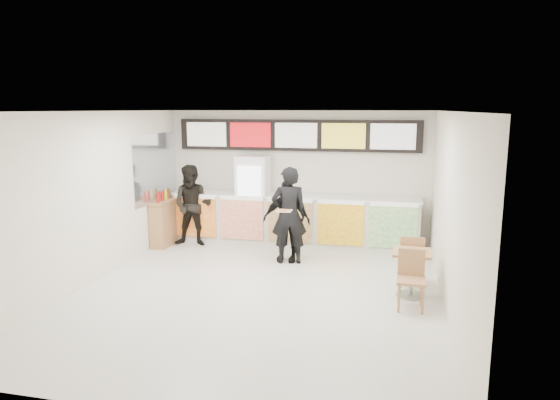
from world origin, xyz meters
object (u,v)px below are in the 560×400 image
(drinks_fridge, at_px, (253,199))
(cafe_table, at_px, (411,265))
(customer_left, at_px, (193,206))
(customer_mid, at_px, (286,221))
(condiment_ledge, at_px, (164,222))
(service_counter, at_px, (293,220))
(customer_main, at_px, (289,215))

(drinks_fridge, relative_size, cafe_table, 1.28)
(drinks_fridge, xyz_separation_m, customer_left, (-1.25, -0.56, -0.09))
(customer_left, bearing_deg, cafe_table, -31.35)
(customer_left, xyz_separation_m, customer_mid, (2.29, -0.68, -0.08))
(condiment_ledge, bearing_deg, customer_mid, -10.66)
(condiment_ledge, bearing_deg, cafe_table, -20.68)
(service_counter, relative_size, customer_left, 3.05)
(customer_mid, height_order, cafe_table, customer_mid)
(customer_left, xyz_separation_m, condiment_ledge, (-0.64, -0.13, -0.39))
(drinks_fridge, distance_m, customer_mid, 1.63)
(service_counter, bearing_deg, condiment_ledge, -166.55)
(customer_main, xyz_separation_m, customer_left, (-2.36, 0.80, -0.06))
(drinks_fridge, height_order, customer_left, drinks_fridge)
(cafe_table, distance_m, condiment_ledge, 5.69)
(customer_main, bearing_deg, condiment_ledge, -27.80)
(drinks_fridge, relative_size, condiment_ledge, 1.64)
(customer_main, distance_m, customer_mid, 0.20)
(customer_mid, xyz_separation_m, cafe_table, (2.40, -1.46, -0.30))
(customer_main, bearing_deg, drinks_fridge, -65.87)
(customer_main, bearing_deg, customer_mid, -72.08)
(service_counter, bearing_deg, customer_mid, -85.18)
(drinks_fridge, xyz_separation_m, customer_main, (1.12, -1.36, -0.03))
(customer_main, xyz_separation_m, cafe_table, (2.32, -1.34, -0.44))
(service_counter, distance_m, customer_mid, 1.26)
(drinks_fridge, xyz_separation_m, condiment_ledge, (-1.89, -0.69, -0.48))
(customer_mid, bearing_deg, drinks_fridge, 132.01)
(customer_left, relative_size, customer_mid, 1.10)
(drinks_fridge, height_order, cafe_table, drinks_fridge)
(customer_left, bearing_deg, customer_main, -25.48)
(service_counter, height_order, customer_mid, customer_mid)
(customer_mid, height_order, condiment_ledge, customer_mid)
(service_counter, distance_m, condiment_ledge, 2.90)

